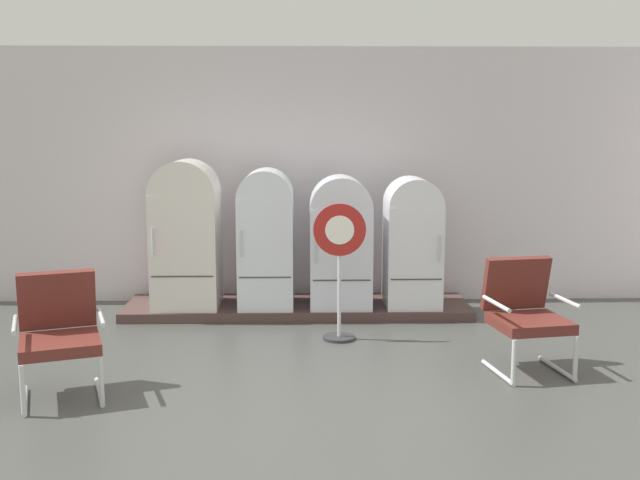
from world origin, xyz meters
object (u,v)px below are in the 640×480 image
at_px(refrigerator_0, 186,230).
at_px(refrigerator_1, 266,234).
at_px(refrigerator_2, 340,238).
at_px(sign_stand, 339,271).
at_px(armchair_left, 59,330).
at_px(armchair_right, 525,310).
at_px(refrigerator_3, 412,238).

distance_m(refrigerator_0, refrigerator_1, 0.87).
relative_size(refrigerator_2, sign_stand, 1.06).
relative_size(refrigerator_2, armchair_left, 1.49).
distance_m(armchair_right, sign_stand, 1.81).
bearing_deg(refrigerator_0, refrigerator_1, 0.28).
bearing_deg(armchair_right, sign_stand, 149.32).
relative_size(armchair_right, sign_stand, 0.71).
height_order(refrigerator_1, armchair_left, refrigerator_1).
bearing_deg(armchair_left, armchair_right, 7.84).
bearing_deg(refrigerator_2, refrigerator_3, 0.84).
xyz_separation_m(refrigerator_0, sign_stand, (1.63, -0.99, -0.27)).
distance_m(refrigerator_1, refrigerator_2, 0.82).
xyz_separation_m(refrigerator_0, refrigerator_3, (2.48, -0.02, -0.10)).
xyz_separation_m(refrigerator_1, refrigerator_3, (1.61, -0.02, -0.05)).
xyz_separation_m(refrigerator_1, armchair_right, (2.31, -1.91, -0.38)).
bearing_deg(refrigerator_2, sign_stand, -93.37).
relative_size(refrigerator_1, sign_stand, 1.12).
relative_size(refrigerator_1, armchair_left, 1.57).
height_order(armchair_left, armchair_right, same).
xyz_separation_m(armchair_right, sign_stand, (-1.55, 0.92, 0.16)).
relative_size(refrigerator_0, refrigerator_1, 1.07).
bearing_deg(armchair_right, armchair_left, -172.16).
bearing_deg(armchair_left, refrigerator_3, 37.96).
bearing_deg(sign_stand, refrigerator_0, 148.69).
xyz_separation_m(refrigerator_1, sign_stand, (0.76, -1.00, -0.22)).
distance_m(refrigerator_2, refrigerator_3, 0.79).
height_order(refrigerator_2, armchair_right, refrigerator_2).
height_order(refrigerator_3, sign_stand, refrigerator_3).
distance_m(refrigerator_3, armchair_left, 3.94).
relative_size(refrigerator_3, armchair_right, 1.47).
height_order(refrigerator_0, armchair_left, refrigerator_0).
relative_size(refrigerator_0, refrigerator_2, 1.12).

